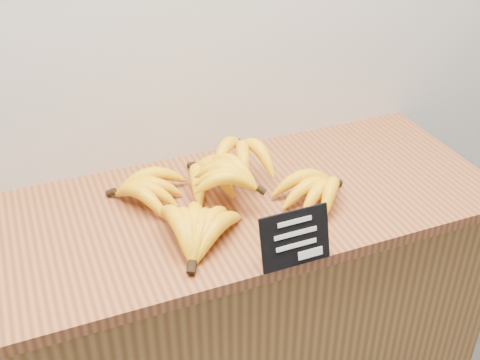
% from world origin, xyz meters
% --- Properties ---
extents(counter, '(1.33, 0.50, 0.90)m').
position_xyz_m(counter, '(-0.06, 2.75, 0.45)').
color(counter, olive).
rests_on(counter, ground).
extents(counter_top, '(1.31, 0.54, 0.03)m').
position_xyz_m(counter_top, '(-0.06, 2.75, 0.92)').
color(counter_top, brown).
rests_on(counter_top, counter).
extents(chalkboard_sign, '(0.15, 0.04, 0.12)m').
position_xyz_m(chalkboard_sign, '(-0.02, 2.49, 0.99)').
color(chalkboard_sign, black).
rests_on(chalkboard_sign, counter_top).
extents(banana_pile, '(0.54, 0.41, 0.12)m').
position_xyz_m(banana_pile, '(-0.08, 2.74, 0.98)').
color(banana_pile, yellow).
rests_on(banana_pile, counter_top).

